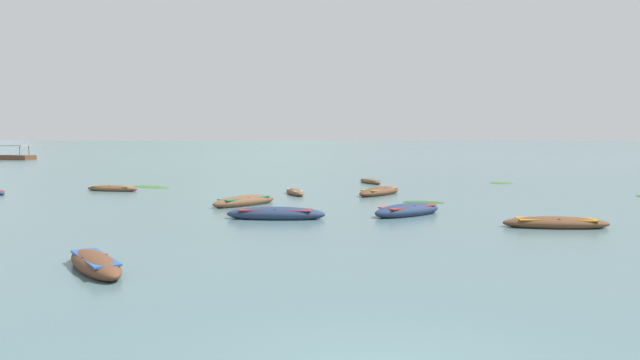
# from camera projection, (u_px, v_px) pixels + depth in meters

# --- Properties ---
(ground_plane) EXTENTS (6000.00, 6000.00, 0.00)m
(ground_plane) POSITION_uv_depth(u_px,v_px,m) (231.00, 140.00, 1484.47)
(ground_plane) COLOR slate
(mountain_2) EXTENTS (1265.13, 1265.13, 312.78)m
(mountain_2) POSITION_uv_depth(u_px,v_px,m) (211.00, 92.00, 1812.95)
(mountain_2) COLOR slate
(mountain_2) RESTS_ON ground
(rowboat_1) EXTENTS (1.16, 3.11, 0.45)m
(rowboat_1) POSITION_uv_depth(u_px,v_px,m) (295.00, 192.00, 33.85)
(rowboat_1) COLOR brown
(rowboat_1) RESTS_ON ground
(rowboat_2) EXTENTS (3.91, 3.95, 0.59)m
(rowboat_2) POSITION_uv_depth(u_px,v_px,m) (380.00, 192.00, 33.80)
(rowboat_2) COLOR brown
(rowboat_2) RESTS_ON ground
(rowboat_3) EXTENTS (1.43, 3.18, 0.44)m
(rowboat_3) POSITION_uv_depth(u_px,v_px,m) (370.00, 181.00, 42.39)
(rowboat_3) COLOR brown
(rowboat_3) RESTS_ON ground
(rowboat_5) EXTENTS (3.78, 3.42, 0.62)m
(rowboat_5) POSITION_uv_depth(u_px,v_px,m) (244.00, 201.00, 28.42)
(rowboat_5) COLOR brown
(rowboat_5) RESTS_ON ground
(rowboat_6) EXTENTS (3.75, 2.35, 0.48)m
(rowboat_6) POSITION_uv_depth(u_px,v_px,m) (112.00, 188.00, 36.22)
(rowboat_6) COLOR brown
(rowboat_6) RESTS_ON ground
(rowboat_7) EXTENTS (2.39, 3.55, 0.54)m
(rowboat_7) POSITION_uv_depth(u_px,v_px,m) (95.00, 264.00, 14.35)
(rowboat_7) COLOR brown
(rowboat_7) RESTS_ON ground
(rowboat_8) EXTENTS (4.37, 2.08, 0.64)m
(rowboat_8) POSITION_uv_depth(u_px,v_px,m) (276.00, 214.00, 23.59)
(rowboat_8) COLOR navy
(rowboat_8) RESTS_ON ground
(rowboat_9) EXTENTS (4.14, 2.08, 0.52)m
(rowboat_9) POSITION_uv_depth(u_px,v_px,m) (556.00, 223.00, 21.28)
(rowboat_9) COLOR brown
(rowboat_9) RESTS_ON ground
(rowboat_10) EXTENTS (3.99, 3.00, 0.65)m
(rowboat_10) POSITION_uv_depth(u_px,v_px,m) (408.00, 210.00, 24.72)
(rowboat_10) COLOR navy
(rowboat_10) RESTS_ON ground
(ferry_0) EXTENTS (9.71, 5.53, 2.54)m
(ferry_0) POSITION_uv_depth(u_px,v_px,m) (5.00, 157.00, 89.92)
(ferry_0) COLOR brown
(ferry_0) RESTS_ON ground
(weed_patch_0) EXTENTS (1.80, 1.89, 0.14)m
(weed_patch_0) POSITION_uv_depth(u_px,v_px,m) (501.00, 183.00, 42.37)
(weed_patch_0) COLOR #38662D
(weed_patch_0) RESTS_ON ground
(weed_patch_2) EXTENTS (2.48, 1.91, 0.14)m
(weed_patch_2) POSITION_uv_depth(u_px,v_px,m) (423.00, 202.00, 29.60)
(weed_patch_2) COLOR #2D5628
(weed_patch_2) RESTS_ON ground
(weed_patch_3) EXTENTS (3.52, 3.54, 0.14)m
(weed_patch_3) POSITION_uv_depth(u_px,v_px,m) (151.00, 187.00, 39.06)
(weed_patch_3) COLOR #38662D
(weed_patch_3) RESTS_ON ground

